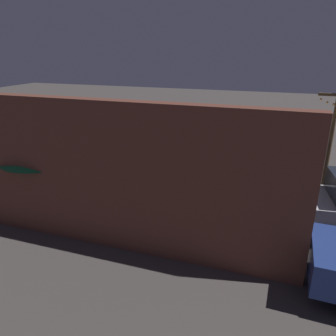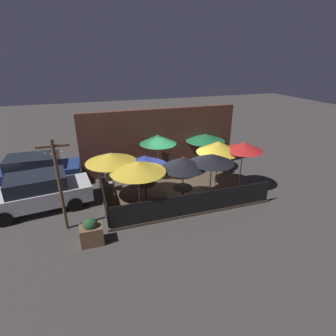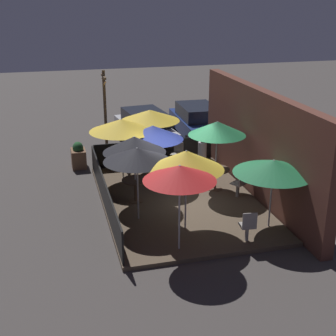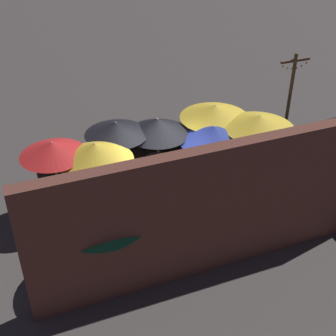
{
  "view_description": "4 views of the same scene",
  "coord_description": "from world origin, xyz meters",
  "px_view_note": "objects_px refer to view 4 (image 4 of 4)",
  "views": [
    {
      "loc": [
        -3.6,
        9.03,
        4.68
      ],
      "look_at": [
        -0.36,
        -0.38,
        1.01
      ],
      "focal_mm": 35.0,
      "sensor_mm": 36.0,
      "label": 1
    },
    {
      "loc": [
        -4.07,
        -11.04,
        6.23
      ],
      "look_at": [
        -0.27,
        0.46,
        1.06
      ],
      "focal_mm": 28.0,
      "sensor_mm": 36.0,
      "label": 2
    },
    {
      "loc": [
        13.56,
        -3.89,
        6.46
      ],
      "look_at": [
        -0.03,
        -0.36,
        1.23
      ],
      "focal_mm": 50.0,
      "sensor_mm": 36.0,
      "label": 3
    },
    {
      "loc": [
        4.14,
        10.57,
        8.91
      ],
      "look_at": [
        -0.11,
        -0.3,
        1.21
      ],
      "focal_mm": 50.0,
      "sensor_mm": 36.0,
      "label": 4
    }
  ],
  "objects_px": {
    "patio_umbrella_2": "(206,164)",
    "patio_chair_1": "(183,234)",
    "dining_table_0": "(158,163)",
    "light_post": "(290,98)",
    "patio_umbrella_3": "(259,122)",
    "planter_box": "(245,127)",
    "patio_umbrella_4": "(95,152)",
    "patio_umbrella_5": "(101,214)",
    "patio_chair_3": "(274,183)",
    "patio_umbrella_0": "(158,126)",
    "patio_chair_0": "(69,238)",
    "dining_table_2": "(204,212)",
    "patio_chair_2": "(221,196)",
    "patron_0": "(269,200)",
    "patio_umbrella_7": "(53,149)",
    "patio_umbrella_8": "(215,111)",
    "patio_umbrella_1": "(214,134)",
    "dining_table_1": "(212,169)",
    "patio_umbrella_6": "(116,128)"
  },
  "relations": [
    {
      "from": "patio_umbrella_6",
      "to": "patio_chair_2",
      "type": "bearing_deg",
      "value": 135.49
    },
    {
      "from": "patio_chair_0",
      "to": "light_post",
      "type": "distance_m",
      "value": 8.9
    },
    {
      "from": "patio_chair_3",
      "to": "planter_box",
      "type": "distance_m",
      "value": 3.92
    },
    {
      "from": "patio_umbrella_4",
      "to": "patio_chair_1",
      "type": "distance_m",
      "value": 3.28
    },
    {
      "from": "patio_umbrella_3",
      "to": "planter_box",
      "type": "relative_size",
      "value": 2.22
    },
    {
      "from": "patio_chair_0",
      "to": "patron_0",
      "type": "distance_m",
      "value": 5.71
    },
    {
      "from": "patio_umbrella_2",
      "to": "patio_umbrella_3",
      "type": "bearing_deg",
      "value": -146.9
    },
    {
      "from": "patio_umbrella_4",
      "to": "patio_umbrella_7",
      "type": "relative_size",
      "value": 1.0
    },
    {
      "from": "patio_umbrella_2",
      "to": "planter_box",
      "type": "relative_size",
      "value": 2.32
    },
    {
      "from": "patio_umbrella_3",
      "to": "patron_0",
      "type": "height_order",
      "value": "patio_umbrella_3"
    },
    {
      "from": "patio_umbrella_4",
      "to": "dining_table_0",
      "type": "distance_m",
      "value": 2.86
    },
    {
      "from": "dining_table_2",
      "to": "patio_chair_2",
      "type": "distance_m",
      "value": 1.06
    },
    {
      "from": "planter_box",
      "to": "patio_umbrella_0",
      "type": "bearing_deg",
      "value": 20.52
    },
    {
      "from": "light_post",
      "to": "patio_umbrella_3",
      "type": "bearing_deg",
      "value": 34.68
    },
    {
      "from": "patio_umbrella_8",
      "to": "planter_box",
      "type": "relative_size",
      "value": 2.19
    },
    {
      "from": "dining_table_0",
      "to": "patio_chair_2",
      "type": "height_order",
      "value": "patio_chair_2"
    },
    {
      "from": "patio_umbrella_2",
      "to": "planter_box",
      "type": "xyz_separation_m",
      "value": [
        -3.76,
        -4.37,
        -1.83
      ]
    },
    {
      "from": "patron_0",
      "to": "patio_umbrella_0",
      "type": "bearing_deg",
      "value": 78.57
    },
    {
      "from": "patio_umbrella_5",
      "to": "patio_chair_3",
      "type": "relative_size",
      "value": 2.42
    },
    {
      "from": "patio_umbrella_2",
      "to": "patio_chair_1",
      "type": "relative_size",
      "value": 2.59
    },
    {
      "from": "patio_umbrella_8",
      "to": "patio_umbrella_4",
      "type": "bearing_deg",
      "value": 14.78
    },
    {
      "from": "patio_umbrella_0",
      "to": "patio_umbrella_2",
      "type": "bearing_deg",
      "value": 95.98
    },
    {
      "from": "light_post",
      "to": "patio_chair_1",
      "type": "bearing_deg",
      "value": 33.53
    },
    {
      "from": "dining_table_1",
      "to": "patio_umbrella_3",
      "type": "bearing_deg",
      "value": 171.34
    },
    {
      "from": "dining_table_0",
      "to": "patio_chair_3",
      "type": "height_order",
      "value": "patio_chair_3"
    },
    {
      "from": "patio_umbrella_3",
      "to": "patio_umbrella_8",
      "type": "distance_m",
      "value": 1.53
    },
    {
      "from": "patio_umbrella_4",
      "to": "dining_table_0",
      "type": "height_order",
      "value": "patio_umbrella_4"
    },
    {
      "from": "patio_umbrella_7",
      "to": "patio_chair_0",
      "type": "distance_m",
      "value": 2.52
    },
    {
      "from": "patio_umbrella_0",
      "to": "patio_chair_0",
      "type": "relative_size",
      "value": 2.4
    },
    {
      "from": "patio_umbrella_7",
      "to": "patio_umbrella_8",
      "type": "height_order",
      "value": "patio_umbrella_7"
    },
    {
      "from": "patio_umbrella_1",
      "to": "patio_umbrella_8",
      "type": "bearing_deg",
      "value": -116.98
    },
    {
      "from": "dining_table_2",
      "to": "patio_umbrella_3",
      "type": "bearing_deg",
      "value": -146.9
    },
    {
      "from": "patio_umbrella_0",
      "to": "patio_umbrella_1",
      "type": "relative_size",
      "value": 1.03
    },
    {
      "from": "dining_table_0",
      "to": "light_post",
      "type": "distance_m",
      "value": 5.14
    },
    {
      "from": "patio_umbrella_3",
      "to": "patio_umbrella_8",
      "type": "bearing_deg",
      "value": -53.51
    },
    {
      "from": "patio_umbrella_5",
      "to": "patio_chair_3",
      "type": "xyz_separation_m",
      "value": [
        -5.66,
        -1.18,
        -1.33
      ]
    },
    {
      "from": "patio_umbrella_1",
      "to": "patio_umbrella_6",
      "type": "distance_m",
      "value": 2.97
    },
    {
      "from": "patio_umbrella_0",
      "to": "patio_umbrella_7",
      "type": "bearing_deg",
      "value": 9.28
    },
    {
      "from": "patio_umbrella_0",
      "to": "patio_umbrella_4",
      "type": "xyz_separation_m",
      "value": [
        2.21,
        1.03,
        0.15
      ]
    },
    {
      "from": "patio_chair_1",
      "to": "patio_umbrella_3",
      "type": "bearing_deg",
      "value": 0.81
    },
    {
      "from": "patio_umbrella_7",
      "to": "patio_umbrella_2",
      "type": "bearing_deg",
      "value": 147.19
    },
    {
      "from": "patio_umbrella_8",
      "to": "dining_table_0",
      "type": "distance_m",
      "value": 2.46
    },
    {
      "from": "patio_umbrella_2",
      "to": "patio_chair_0",
      "type": "xyz_separation_m",
      "value": [
        3.69,
        -0.41,
        -1.68
      ]
    },
    {
      "from": "patio_umbrella_2",
      "to": "patio_umbrella_5",
      "type": "relative_size",
      "value": 1.07
    },
    {
      "from": "dining_table_1",
      "to": "patio_chair_1",
      "type": "bearing_deg",
      "value": 50.24
    },
    {
      "from": "patio_umbrella_8",
      "to": "patio_chair_2",
      "type": "height_order",
      "value": "patio_umbrella_8"
    },
    {
      "from": "patio_umbrella_2",
      "to": "light_post",
      "type": "xyz_separation_m",
      "value": [
        -4.66,
        -3.12,
        -0.25
      ]
    },
    {
      "from": "patio_umbrella_5",
      "to": "patio_umbrella_6",
      "type": "xyz_separation_m",
      "value": [
        -1.42,
        -3.58,
        0.19
      ]
    },
    {
      "from": "dining_table_2",
      "to": "patio_chair_1",
      "type": "xyz_separation_m",
      "value": [
        0.86,
        0.54,
        -0.09
      ]
    },
    {
      "from": "patio_umbrella_2",
      "to": "patio_umbrella_0",
      "type": "bearing_deg",
      "value": -84.02
    }
  ]
}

